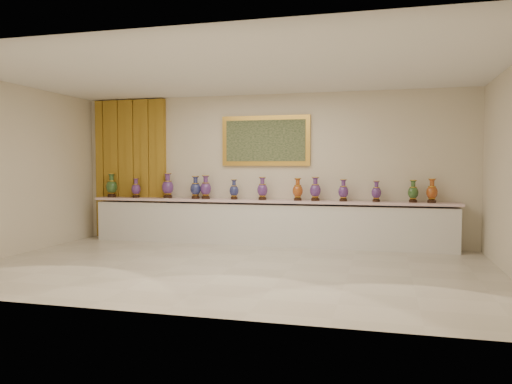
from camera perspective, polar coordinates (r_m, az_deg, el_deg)
ground at (r=7.79m, az=-2.83°, el=-8.61°), size 8.00×8.00×0.00m
room at (r=10.86m, az=-11.91°, el=3.06°), size 8.00×8.00×8.00m
counter at (r=9.89m, az=1.09°, el=-3.57°), size 7.28×0.48×0.90m
vase_0 at (r=11.13m, az=-16.17°, el=0.61°), size 0.27×0.27×0.51m
vase_1 at (r=10.81m, az=-13.55°, el=0.36°), size 0.23×0.23×0.42m
vase_2 at (r=10.51m, az=-10.06°, el=0.58°), size 0.25×0.25×0.52m
vase_3 at (r=10.23m, az=-6.92°, el=0.39°), size 0.25×0.25×0.46m
vase_4 at (r=10.17m, az=-5.77°, el=0.42°), size 0.29×0.29×0.48m
vase_5 at (r=10.00m, az=-2.53°, el=0.19°), size 0.21×0.21×0.40m
vase_6 at (r=9.82m, az=0.74°, el=0.27°), size 0.27×0.27×0.45m
vase_7 at (r=9.67m, az=4.79°, el=0.18°), size 0.26×0.26×0.43m
vase_8 at (r=9.62m, az=6.80°, el=0.21°), size 0.24×0.24×0.46m
vase_9 at (r=9.57m, az=9.95°, el=0.07°), size 0.21×0.21×0.42m
vase_10 at (r=9.57m, az=13.59°, el=-0.04°), size 0.21×0.21×0.39m
vase_11 at (r=9.60m, az=17.51°, el=-0.03°), size 0.24×0.24×0.41m
vase_12 at (r=9.61m, az=19.46°, el=0.01°), size 0.26×0.26×0.44m
label_card at (r=10.39m, az=-10.21°, el=-0.72°), size 0.10×0.06×0.00m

